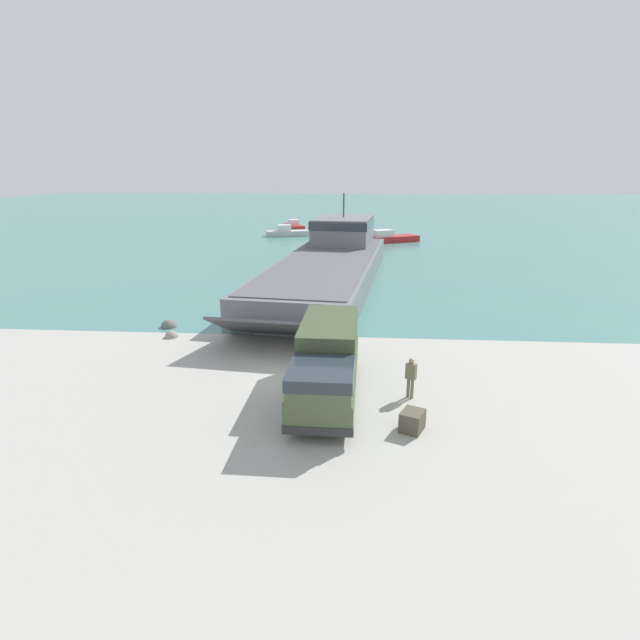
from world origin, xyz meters
TOP-DOWN VIEW (x-y plane):
  - ground_plane at (0.00, 0.00)m, footprint 240.00×240.00m
  - water_surface at (0.00, 96.20)m, footprint 240.00×180.00m
  - landing_craft at (0.66, 22.62)m, footprint 11.02×33.27m
  - military_truck at (1.76, -1.86)m, footprint 2.69×8.17m
  - soldier_on_ramp at (5.35, -1.75)m, footprint 0.50×0.43m
  - moored_boat_a at (-7.53, 61.23)m, footprint 4.12×5.99m
  - moored_boat_b at (6.86, 46.36)m, footprint 9.03×6.14m
  - moored_boat_c at (-7.46, 52.12)m, footprint 6.57×3.79m
  - cargo_crate at (5.16, -4.58)m, footprint 1.09×1.17m
  - shoreline_rock_a at (-7.83, 5.40)m, footprint 0.79×0.79m
  - shoreline_rock_b at (-8.69, 7.30)m, footprint 0.99×0.99m

SIDE VIEW (x-z plane):
  - ground_plane at x=0.00m, z-range 0.00..0.00m
  - shoreline_rock_a at x=-7.83m, z-range -0.39..0.39m
  - shoreline_rock_b at x=-8.69m, z-range -0.49..0.49m
  - water_surface at x=0.00m, z-range 0.00..0.01m
  - cargo_crate at x=5.16m, z-range 0.00..0.78m
  - moored_boat_a at x=-7.53m, z-range -0.25..1.23m
  - moored_boat_c at x=-7.46m, z-range -0.27..1.35m
  - moored_boat_b at x=6.86m, z-range -0.28..1.41m
  - soldier_on_ramp at x=5.35m, z-range 0.15..1.97m
  - military_truck at x=1.76m, z-range 0.06..3.13m
  - landing_craft at x=0.66m, z-range -1.90..5.27m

